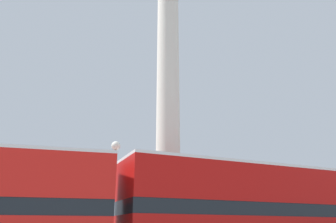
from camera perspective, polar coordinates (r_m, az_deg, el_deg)
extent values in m
cylinder|color=beige|center=(22.88, 0.00, 9.42)|extent=(1.51, 1.51, 21.23)
cube|color=black|center=(15.39, 13.07, -16.42)|extent=(11.12, 3.20, 0.55)
cube|color=#A80F0C|center=(15.49, 12.76, -12.51)|extent=(11.12, 3.25, 1.57)
cube|color=silver|center=(15.61, 12.52, -9.43)|extent=(11.12, 3.25, 0.12)
cylinder|color=black|center=(16.85, -9.65, -15.87)|extent=(0.14, 0.14, 5.55)
sphere|color=white|center=(17.32, -9.07, -5.90)|extent=(0.47, 0.47, 0.47)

